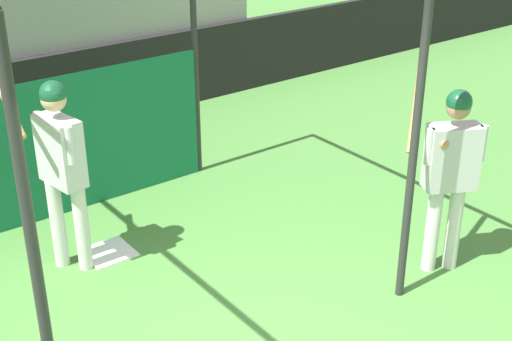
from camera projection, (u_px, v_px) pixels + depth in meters
name	position (u px, v px, depth m)	size (l,w,h in m)	color
batting_cage	(91.00, 111.00, 6.73)	(3.17, 3.27, 2.94)	#282828
home_plate	(109.00, 252.00, 6.84)	(0.44, 0.44, 0.02)	white
player_batter	(60.00, 158.00, 6.18)	(0.52, 0.88, 1.94)	silver
player_waiting	(450.00, 165.00, 6.17)	(0.82, 0.58, 2.06)	silver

